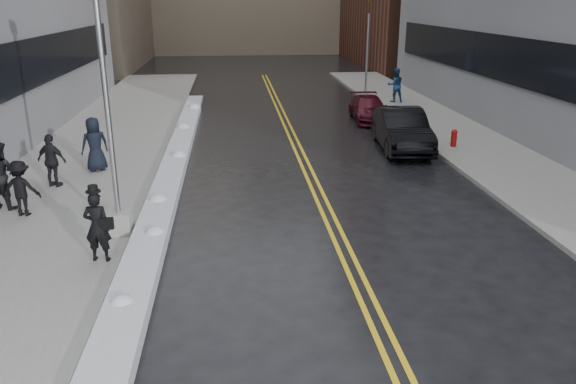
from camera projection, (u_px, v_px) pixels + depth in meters
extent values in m
plane|color=black|center=(247.00, 265.00, 13.44)|extent=(160.00, 160.00, 0.00)
cube|color=gray|center=(94.00, 157.00, 22.27)|extent=(5.50, 50.00, 0.15)
cube|color=gray|center=(476.00, 147.00, 23.75)|extent=(4.00, 50.00, 0.15)
cube|color=gold|center=(296.00, 154.00, 23.06)|extent=(0.12, 50.00, 0.01)
cube|color=gold|center=(304.00, 153.00, 23.09)|extent=(0.12, 50.00, 0.01)
cube|color=silver|center=(173.00, 167.00, 20.67)|extent=(0.90, 30.00, 0.34)
cube|color=gray|center=(119.00, 222.00, 14.86)|extent=(0.65, 0.65, 0.60)
cylinder|color=gray|center=(104.00, 77.00, 13.61)|extent=(0.14, 0.14, 7.00)
cylinder|color=maroon|center=(454.00, 139.00, 23.54)|extent=(0.24, 0.24, 0.60)
sphere|color=maroon|center=(454.00, 132.00, 23.44)|extent=(0.26, 0.26, 0.26)
cylinder|color=maroon|center=(454.00, 138.00, 23.52)|extent=(0.25, 0.10, 0.10)
cylinder|color=gray|center=(367.00, 54.00, 35.93)|extent=(0.14, 0.14, 5.00)
imported|color=#594C0C|center=(369.00, 5.00, 34.95)|extent=(0.16, 0.20, 1.00)
imported|color=black|center=(97.00, 227.00, 13.10)|extent=(0.67, 0.49, 1.72)
imported|color=black|center=(1.00, 175.00, 16.43)|extent=(1.21, 1.11, 2.02)
imported|color=black|center=(95.00, 144.00, 20.02)|extent=(1.13, 0.99, 1.94)
imported|color=black|center=(52.00, 161.00, 18.33)|extent=(1.12, 0.76, 1.76)
imported|color=black|center=(21.00, 188.00, 15.89)|extent=(1.11, 0.72, 1.62)
imported|color=navy|center=(395.00, 85.00, 33.41)|extent=(0.99, 0.78, 1.99)
imported|color=black|center=(402.00, 129.00, 23.50)|extent=(2.18, 5.26, 1.69)
imported|color=#430A18|center=(369.00, 109.00, 29.16)|extent=(2.01, 4.34, 1.23)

